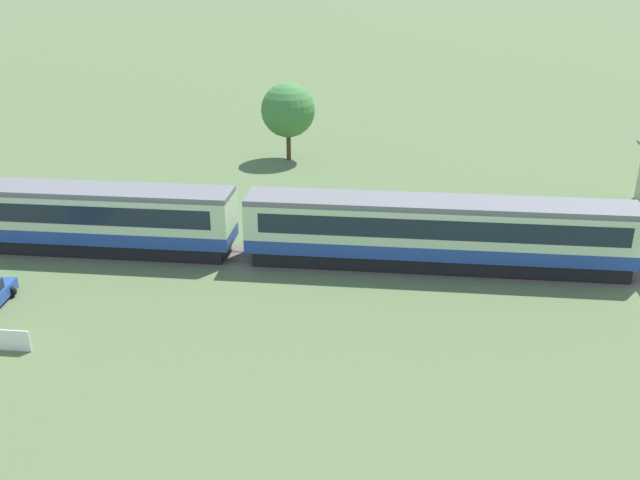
% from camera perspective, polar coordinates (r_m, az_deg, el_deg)
% --- Properties ---
extents(passenger_train, '(90.35, 2.95, 4.01)m').
position_cam_1_polar(passenger_train, '(39.51, -6.37, 1.49)').
color(passenger_train, '#234293').
rests_on(passenger_train, ground_plane).
extents(railway_track, '(146.28, 3.60, 0.04)m').
position_cam_1_polar(railway_track, '(41.77, -13.24, -1.09)').
color(railway_track, '#665B51').
rests_on(railway_track, ground_plane).
extents(yard_tree_1, '(4.65, 4.65, 6.70)m').
position_cam_1_polar(yard_tree_1, '(59.01, -2.71, 10.87)').
color(yard_tree_1, '#4C3823').
rests_on(yard_tree_1, ground_plane).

